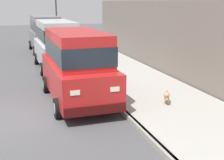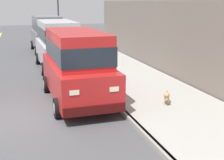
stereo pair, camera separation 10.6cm
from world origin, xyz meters
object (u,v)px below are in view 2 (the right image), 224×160
at_px(dog_tan, 167,96).
at_px(car_grey_van, 47,32).
at_px(car_red_van, 77,63).
at_px(street_lamp, 58,9).
at_px(car_silver_van, 58,42).

bearing_deg(dog_tan, car_grey_van, 100.89).
relative_size(car_grey_van, dog_tan, 7.24).
bearing_deg(car_red_van, dog_tan, -30.89).
xyz_separation_m(car_grey_van, street_lamp, (1.37, 4.01, 1.51)).
relative_size(car_silver_van, dog_tan, 7.22).
relative_size(car_silver_van, street_lamp, 1.12).
height_order(car_red_van, street_lamp, street_lamp).
bearing_deg(car_grey_van, dog_tan, -79.11).
bearing_deg(dog_tan, car_red_van, 149.11).
bearing_deg(street_lamp, car_grey_van, -108.89).
distance_m(car_silver_van, street_lamp, 10.26).
distance_m(car_grey_van, street_lamp, 4.50).
relative_size(car_red_van, car_grey_van, 0.99).
xyz_separation_m(car_red_van, street_lamp, (1.47, 16.02, 1.51)).
bearing_deg(dog_tan, car_silver_van, 109.24).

